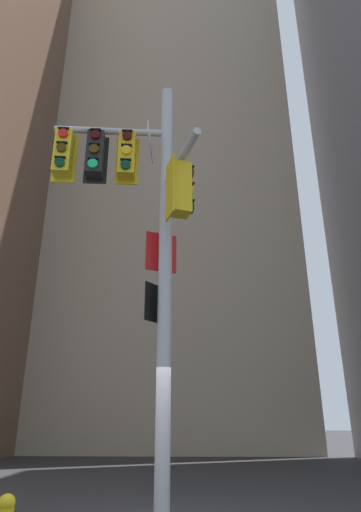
% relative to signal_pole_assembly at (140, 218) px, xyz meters
% --- Properties ---
extents(building_mid_block, '(16.60, 16.60, 40.45)m').
position_rel_signal_pole_assembly_xyz_m(building_mid_block, '(-1.13, 22.76, 14.92)').
color(building_mid_block, tan).
rests_on(building_mid_block, ground).
extents(signal_pole_assembly, '(3.07, 2.32, 8.52)m').
position_rel_signal_pole_assembly_xyz_m(signal_pole_assembly, '(0.00, 0.00, 0.00)').
color(signal_pole_assembly, '#B2B2B5').
rests_on(signal_pole_assembly, ground).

